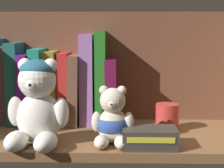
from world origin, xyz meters
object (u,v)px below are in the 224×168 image
object	(u,v)px
book_8	(65,88)
teddy_bear_smaller	(113,121)
book_11	(100,77)
book_12	(111,90)
book_6	(40,85)
book_9	(75,88)
book_7	(52,87)
small_product_box	(150,138)
pillar_candle	(167,117)
book_4	(18,82)
teddy_bear_larger	(37,104)
book_5	(29,88)
book_3	(8,84)
book_10	(88,79)

from	to	relation	value
book_8	teddy_bear_smaller	xyz separation A→B (cm)	(13.03, -18.60, -4.22)
book_11	book_12	size ratio (longest dim) A/B	1.41
book_6	book_9	xyz separation A→B (cm)	(9.37, -0.00, -0.77)
book_7	small_product_box	size ratio (longest dim) A/B	1.67
book_7	pillar_candle	distance (cm)	30.69
book_4	book_6	distance (cm)	5.84
pillar_candle	teddy_bear_larger	bearing A→B (deg)	-157.70
book_5	book_9	bearing A→B (deg)	0.00
teddy_bear_smaller	small_product_box	size ratio (longest dim) A/B	1.12
book_9	book_8	bearing A→B (deg)	180.00
book_6	book_12	xyz separation A→B (cm)	(18.80, -0.00, -1.24)
book_12	teddy_bear_larger	size ratio (longest dim) A/B	0.92
book_11	book_8	bearing A→B (deg)	180.00
book_4	book_9	distance (cm)	15.24
book_3	book_9	size ratio (longest dim) A/B	1.14
book_6	teddy_bear_larger	distance (cm)	19.80
book_6	teddy_bear_larger	bearing A→B (deg)	-78.67
book_7	book_12	world-z (taller)	book_7
book_6	book_7	world-z (taller)	book_6
book_6	book_12	size ratio (longest dim) A/B	1.15
book_3	teddy_bear_smaller	xyz separation A→B (cm)	(27.85, -18.60, -5.18)
book_7	teddy_bear_smaller	distance (cm)	25.06
book_12	small_product_box	bearing A→B (deg)	-67.95
book_9	teddy_bear_smaller	xyz separation A→B (cm)	(10.17, -18.60, -3.98)
book_3	book_5	size ratio (longest dim) A/B	1.12
book_5	teddy_bear_smaller	size ratio (longest dim) A/B	1.44
book_10	teddy_bear_larger	world-z (taller)	book_10
book_6	book_10	world-z (taller)	book_10
book_8	small_product_box	distance (cm)	30.14
book_10	teddy_bear_smaller	xyz separation A→B (cm)	(6.94, -18.60, -6.61)
book_9	teddy_bear_larger	size ratio (longest dim) A/B	0.98
book_5	book_9	world-z (taller)	book_5
book_5	pillar_candle	distance (cm)	36.60
book_7	book_4	bearing A→B (deg)	180.00
book_3	pillar_candle	xyz separation A→B (cm)	(40.72, -7.68, -6.84)
book_7	teddy_bear_larger	bearing A→B (deg)	-88.37
book_3	book_12	bearing A→B (deg)	0.00
book_7	book_10	distance (cm)	9.53
book_8	book_10	distance (cm)	6.54
book_12	teddy_bear_larger	xyz separation A→B (cm)	(-14.92, -19.39, 0.22)
book_8	small_product_box	world-z (taller)	book_8
book_10	small_product_box	size ratio (longest dim) A/B	2.06
book_10	pillar_candle	xyz separation A→B (cm)	(19.82, -7.68, -8.27)
book_4	pillar_candle	xyz separation A→B (cm)	(38.21, -7.68, -7.19)
book_5	pillar_candle	bearing A→B (deg)	-12.28
book_6	book_7	bearing A→B (deg)	-0.00
book_12	small_product_box	size ratio (longest dim) A/B	1.51
book_7	book_8	size ratio (longest dim) A/B	1.02
book_6	book_8	distance (cm)	6.54
book_5	teddy_bear_larger	size ratio (longest dim) A/B	0.99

